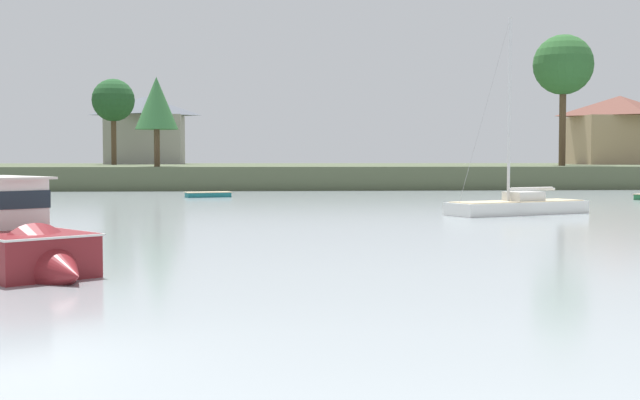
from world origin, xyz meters
name	(u,v)px	position (x,y,z in m)	size (l,w,h in m)	color
far_shore_bank	(220,174)	(0.00, 83.49, 1.01)	(170.04, 44.79, 2.03)	#4C563D
sailboat_white	(518,210)	(16.75, 30.23, 0.21)	(7.73, 4.92, 10.13)	white
cruiser_maroon	(0,249)	(-2.81, 10.38, 0.54)	(7.31, 8.25, 4.40)	maroon
dinghy_teal	(208,195)	(0.38, 49.99, 0.13)	(3.48, 2.24, 0.52)	#196B70
shore_tree_far_right	(157,104)	(-4.74, 64.28, 7.48)	(3.73, 3.73, 7.80)	brown
shore_tree_right	(113,101)	(-11.57, 84.18, 8.99)	(4.64, 4.64, 9.35)	brown
shore_tree_inland_a	(563,66)	(33.46, 69.86, 11.66)	(5.78, 5.78, 12.62)	brown
cottage_hillside	(619,129)	(45.82, 85.17, 6.11)	(11.01, 9.46, 7.89)	tan
cottage_eastern	(145,129)	(-9.35, 93.91, 6.23)	(9.67, 7.43, 8.15)	#9E998E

